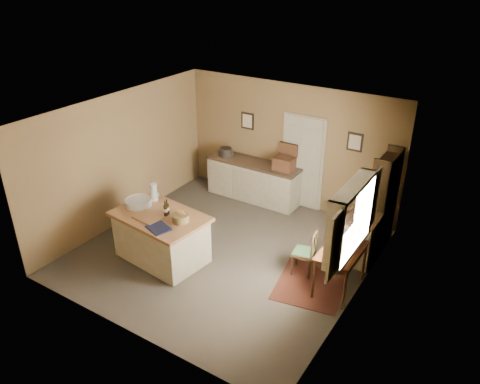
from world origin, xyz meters
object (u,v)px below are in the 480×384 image
object	(u,v)px
right_cabinet	(363,235)
shelving_unit	(385,200)
sideboard	(254,179)
writing_desk	(341,255)
desk_chair	(303,253)
work_island	(161,235)

from	to	relation	value
right_cabinet	shelving_unit	size ratio (longest dim) A/B	0.53
sideboard	shelving_unit	distance (m)	3.09
sideboard	writing_desk	distance (m)	3.57
sideboard	right_cabinet	distance (m)	3.05
sideboard	desk_chair	xyz separation A→B (m)	(2.19, -1.99, -0.08)
work_island	desk_chair	size ratio (longest dim) A/B	2.20
work_island	sideboard	size ratio (longest dim) A/B	0.81
sideboard	desk_chair	bearing A→B (deg)	-42.16
writing_desk	right_cabinet	world-z (taller)	right_cabinet
sideboard	writing_desk	xyz separation A→B (m)	(2.89, -2.07, 0.19)
writing_desk	desk_chair	size ratio (longest dim) A/B	1.22
work_island	writing_desk	world-z (taller)	work_island
writing_desk	right_cabinet	size ratio (longest dim) A/B	1.00
work_island	right_cabinet	world-z (taller)	work_island
writing_desk	shelving_unit	xyz separation A→B (m)	(0.15, 1.75, 0.27)
desk_chair	shelving_unit	bearing A→B (deg)	52.26
desk_chair	sideboard	bearing A→B (deg)	127.23
work_island	writing_desk	size ratio (longest dim) A/B	1.80
sideboard	right_cabinet	world-z (taller)	sideboard
right_cabinet	shelving_unit	world-z (taller)	shelving_unit
desk_chair	right_cabinet	distance (m)	1.25
writing_desk	desk_chair	distance (m)	0.76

